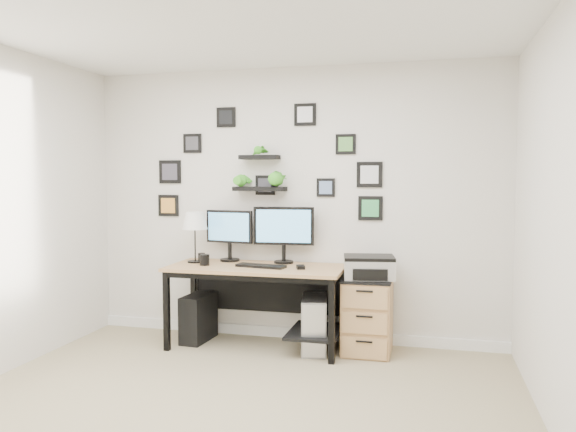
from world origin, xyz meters
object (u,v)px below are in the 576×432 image
(desk, at_px, (261,279))
(monitor_left, at_px, (229,231))
(file_cabinet, at_px, (368,315))
(printer, at_px, (369,267))
(table_lamp, at_px, (195,222))
(mug, at_px, (205,260))
(pc_tower_black, at_px, (199,317))
(pc_tower_grey, at_px, (314,324))
(monitor_right, at_px, (284,230))

(desk, xyz_separation_m, monitor_left, (-0.38, 0.19, 0.41))
(file_cabinet, xyz_separation_m, printer, (0.01, -0.03, 0.44))
(table_lamp, bearing_deg, printer, -0.45)
(monitor_left, bearing_deg, mug, -114.32)
(pc_tower_black, bearing_deg, file_cabinet, 5.40)
(desk, distance_m, mug, 0.55)
(mug, bearing_deg, monitor_left, 65.68)
(printer, bearing_deg, monitor_left, 173.10)
(pc_tower_black, height_order, pc_tower_grey, pc_tower_grey)
(desk, xyz_separation_m, printer, (0.98, 0.03, 0.14))
(pc_tower_black, bearing_deg, table_lamp, 156.19)
(pc_tower_black, xyz_separation_m, printer, (1.62, 0.01, 0.55))
(pc_tower_black, distance_m, printer, 1.71)
(monitor_right, bearing_deg, mug, -155.94)
(table_lamp, bearing_deg, monitor_left, 27.51)
(mug, bearing_deg, monitor_right, 24.06)
(desk, relative_size, printer, 3.31)
(monitor_right, bearing_deg, printer, -11.50)
(desk, bearing_deg, file_cabinet, 3.43)
(monitor_right, xyz_separation_m, pc_tower_grey, (0.34, -0.22, -0.82))
(monitor_right, height_order, file_cabinet, monitor_right)
(file_cabinet, bearing_deg, mug, -173.68)
(mug, distance_m, pc_tower_black, 0.60)
(monitor_left, relative_size, file_cabinet, 0.74)
(table_lamp, relative_size, pc_tower_black, 1.08)
(desk, bearing_deg, table_lamp, 176.42)
(monitor_left, relative_size, printer, 1.02)
(printer, bearing_deg, pc_tower_grey, -173.72)
(table_lamp, distance_m, mug, 0.40)
(pc_tower_black, relative_size, printer, 0.92)
(pc_tower_grey, distance_m, printer, 0.71)
(monitor_right, height_order, pc_tower_black, monitor_right)
(table_lamp, bearing_deg, desk, -3.58)
(desk, relative_size, file_cabinet, 2.39)
(monitor_right, xyz_separation_m, printer, (0.82, -0.17, -0.30))
(monitor_right, distance_m, mug, 0.79)
(desk, height_order, pc_tower_grey, desk)
(file_cabinet, bearing_deg, table_lamp, -179.42)
(table_lamp, bearing_deg, pc_tower_grey, -3.19)
(desk, distance_m, printer, 0.99)
(table_lamp, height_order, pc_tower_black, table_lamp)
(printer, bearing_deg, desk, -178.32)
(table_lamp, distance_m, pc_tower_black, 0.92)
(desk, relative_size, pc_tower_black, 3.60)
(pc_tower_black, distance_m, file_cabinet, 1.61)
(desk, xyz_separation_m, mug, (-0.51, -0.11, 0.17))
(monitor_left, bearing_deg, pc_tower_grey, -13.83)
(desk, distance_m, pc_tower_grey, 0.63)
(monitor_right, bearing_deg, table_lamp, -169.52)
(pc_tower_grey, distance_m, file_cabinet, 0.48)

